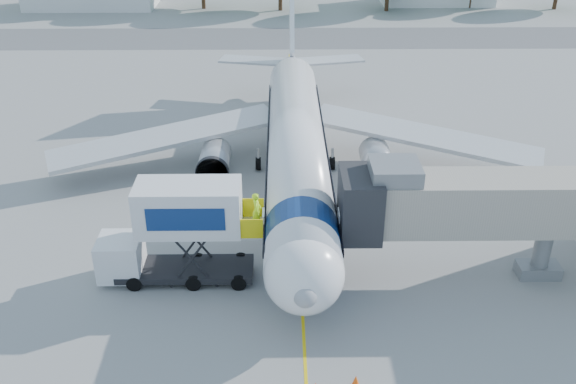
{
  "coord_description": "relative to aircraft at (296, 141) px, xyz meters",
  "views": [
    {
      "loc": [
        -1.02,
        -34.7,
        19.81
      ],
      "look_at": [
        -0.63,
        -3.46,
        3.2
      ],
      "focal_mm": 40.0,
      "sensor_mm": 36.0,
      "label": 1
    }
  ],
  "objects": [
    {
      "name": "ground",
      "position": [
        0.0,
        -4.12,
        -2.95
      ],
      "size": [
        160.0,
        160.0,
        0.0
      ],
      "primitive_type": "plane",
      "color": "gray",
      "rests_on": "ground"
    },
    {
      "name": "catering_hiloader",
      "position": [
        -6.26,
        -11.12,
        -0.19
      ],
      "size": [
        8.5,
        2.44,
        5.5
      ],
      "color": "black",
      "rests_on": "ground"
    },
    {
      "name": "jet_bridge",
      "position": [
        7.99,
        -11.12,
        1.39
      ],
      "size": [
        13.9,
        3.2,
        6.6
      ],
      "color": "#A19889",
      "rests_on": "ground"
    },
    {
      "name": "safety_cone_a",
      "position": [
        2.04,
        -19.08,
        -2.62
      ],
      "size": [
        0.44,
        0.44,
        0.69
      ],
      "color": "#FF540D",
      "rests_on": "ground"
    },
    {
      "name": "guidance_line",
      "position": [
        0.0,
        -4.12,
        -2.94
      ],
      "size": [
        0.15,
        70.0,
        0.01
      ],
      "primitive_type": "cube",
      "color": "yellow",
      "rests_on": "ground"
    },
    {
      "name": "taxiway_strip",
      "position": [
        0.0,
        37.88,
        -2.94
      ],
      "size": [
        120.0,
        10.0,
        0.01
      ],
      "primitive_type": "cube",
      "color": "#59595B",
      "rests_on": "ground"
    },
    {
      "name": "aircraft",
      "position": [
        0.0,
        0.0,
        0.0
      ],
      "size": [
        34.17,
        37.73,
        11.35
      ],
      "color": "silver",
      "rests_on": "ground"
    }
  ]
}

